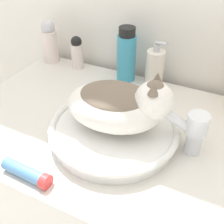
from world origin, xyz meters
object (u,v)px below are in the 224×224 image
(mouthwash_bottle, at_px, (126,55))
(soap_pump_bottle, at_px, (155,68))
(cream_tube, at_px, (27,173))
(deodorant_stick, at_px, (77,52))
(lotion_bottle_white, at_px, (50,42))
(faucet, at_px, (192,129))
(cat, at_px, (119,104))

(mouthwash_bottle, distance_m, soap_pump_bottle, 0.12)
(soap_pump_bottle, xyz_separation_m, cream_tube, (-0.13, -0.55, -0.05))
(mouthwash_bottle, bearing_deg, deodorant_stick, 180.00)
(lotion_bottle_white, relative_size, soap_pump_bottle, 1.01)
(mouthwash_bottle, relative_size, lotion_bottle_white, 1.16)
(soap_pump_bottle, bearing_deg, mouthwash_bottle, -180.00)
(mouthwash_bottle, distance_m, lotion_bottle_white, 0.35)
(cream_tube, bearing_deg, soap_pump_bottle, 76.87)
(faucet, relative_size, lotion_bottle_white, 0.85)
(lotion_bottle_white, xyz_separation_m, cream_tube, (0.33, -0.55, -0.07))
(cat, relative_size, faucet, 1.96)
(soap_pump_bottle, bearing_deg, cat, -88.24)
(cat, relative_size, mouthwash_bottle, 1.44)
(lotion_bottle_white, relative_size, cream_tube, 1.28)
(mouthwash_bottle, xyz_separation_m, soap_pump_bottle, (0.11, 0.00, -0.03))
(cat, distance_m, faucet, 0.20)
(mouthwash_bottle, bearing_deg, soap_pump_bottle, 0.00)
(deodorant_stick, xyz_separation_m, cream_tube, (0.20, -0.55, -0.05))
(mouthwash_bottle, height_order, soap_pump_bottle, mouthwash_bottle)
(soap_pump_bottle, bearing_deg, deodorant_stick, -180.00)
(mouthwash_bottle, bearing_deg, faucet, -42.23)
(soap_pump_bottle, bearing_deg, lotion_bottle_white, -180.00)
(soap_pump_bottle, height_order, deodorant_stick, soap_pump_bottle)
(cream_tube, bearing_deg, mouthwash_bottle, 88.26)
(faucet, height_order, soap_pump_bottle, soap_pump_bottle)
(faucet, bearing_deg, cream_tube, 28.26)
(faucet, relative_size, deodorant_stick, 1.12)
(mouthwash_bottle, relative_size, soap_pump_bottle, 1.17)
(cat, height_order, soap_pump_bottle, cat)
(faucet, distance_m, soap_pump_bottle, 0.35)
(cat, distance_m, lotion_bottle_white, 0.57)
(faucet, bearing_deg, deodorant_stick, -39.25)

